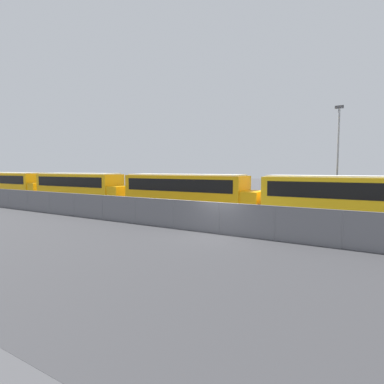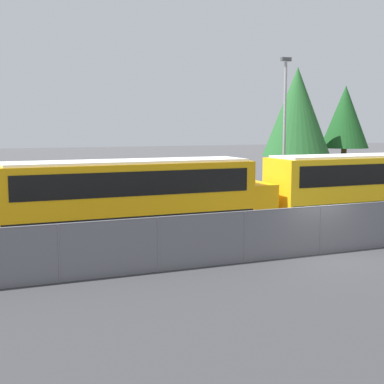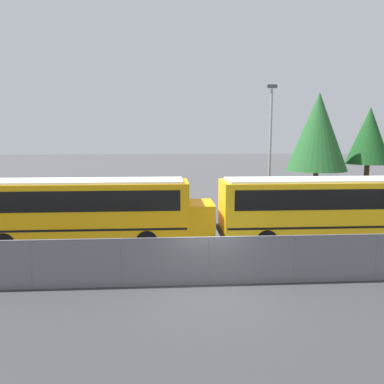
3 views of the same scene
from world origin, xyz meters
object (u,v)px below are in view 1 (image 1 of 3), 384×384
Objects in this scene: school_bus_0 at (13,183)px; school_bus_3 at (357,198)px; school_bus_1 at (80,186)px; school_bus_2 at (187,191)px; light_pole at (338,157)px.

school_bus_3 is (37.35, -0.42, 0.00)m from school_bus_0.
school_bus_3 is at bearing -0.49° from school_bus_1.
school_bus_2 is at bearing 178.89° from school_bus_3.
school_bus_0 is at bearing 179.57° from school_bus_2.
school_bus_0 and school_bus_3 have the same top height.
school_bus_3 is at bearing -73.63° from light_pole.
school_bus_0 is 1.00× the size of school_bus_3.
school_bus_1 is at bearing -0.95° from school_bus_0.
light_pole is (-1.60, 5.44, 2.67)m from school_bus_3.
light_pole reaches higher than school_bus_3.
school_bus_0 is at bearing 179.35° from school_bus_3.
light_pole is at bearing 7.99° from school_bus_0.
school_bus_3 is 6.27m from light_pole.
school_bus_0 is 1.00× the size of school_bus_1.
light_pole is (10.33, 5.21, 2.67)m from school_bus_2.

